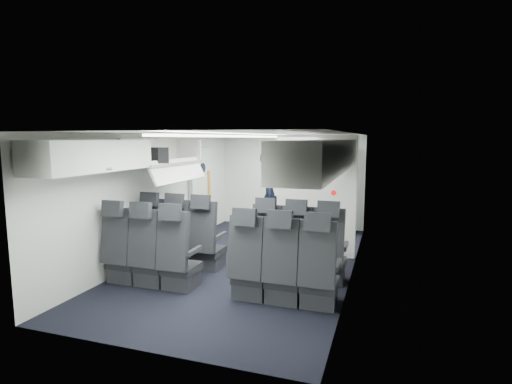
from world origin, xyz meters
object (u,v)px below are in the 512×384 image
Objects in this scene: seat_row_mid at (213,265)px; carry_on_bag at (152,156)px; seat_row_front at (237,247)px; boarding_door at (201,191)px; galley_unit at (329,189)px; flight_attendant at (271,198)px.

carry_on_bag reaches higher than seat_row_mid.
carry_on_bag reaches higher than seat_row_front.
carry_on_bag reaches higher than boarding_door.
galley_unit is 4.38× the size of carry_on_bag.
seat_row_front is 0.90m from seat_row_mid.
seat_row_front is 2.02m from flight_attendant.
seat_row_front is 1.75× the size of galley_unit.
galley_unit is (0.95, 3.25, 0.55)m from seat_row_front.
carry_on_bag is at bearing -176.30° from seat_row_front.
flight_attendant is at bearing -127.28° from galley_unit.
seat_row_mid is 2.14m from carry_on_bag.
seat_row_front is 1.99m from carry_on_bag.
seat_row_mid is 1.75× the size of galley_unit.
carry_on_bag is at bearing 141.14° from flight_attendant.
galley_unit reaches higher than seat_row_mid.
boarding_door is at bearing 80.51° from flight_attendant.
boarding_door is (-2.59, -1.17, 0.00)m from galley_unit.
galley_unit is at bearing 73.72° from seat_row_front.
galley_unit is 1.05× the size of flight_attendant.
carry_on_bag is at bearing 150.11° from seat_row_mid.
flight_attendant is at bearing 57.39° from carry_on_bag.
carry_on_bag is at bearing -125.18° from galley_unit.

